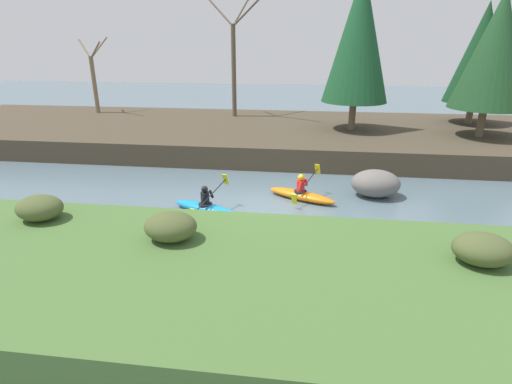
# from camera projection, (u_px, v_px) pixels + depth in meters

# --- Properties ---
(ground_plane) EXTENTS (90.00, 90.00, 0.00)m
(ground_plane) POSITION_uv_depth(u_px,v_px,m) (266.00, 211.00, 14.11)
(ground_plane) COLOR slate
(riverbank_near) EXTENTS (44.00, 6.14, 0.87)m
(riverbank_near) POSITION_uv_depth(u_px,v_px,m) (241.00, 284.00, 9.12)
(riverbank_near) COLOR #476B33
(riverbank_near) RESTS_ON ground
(riverbank_far) EXTENTS (44.00, 10.86, 1.09)m
(riverbank_far) POSITION_uv_depth(u_px,v_px,m) (284.00, 135.00, 23.17)
(riverbank_far) COLOR #473D2D
(riverbank_far) RESTS_ON ground
(conifer_tree_far_left) EXTENTS (3.46, 3.46, 8.04)m
(conifer_tree_far_left) POSITION_uv_depth(u_px,v_px,m) (359.00, 37.00, 20.34)
(conifer_tree_far_left) COLOR brown
(conifer_tree_far_left) RESTS_ON riverbank_far
(conifer_tree_left) EXTENTS (3.49, 3.49, 6.90)m
(conifer_tree_left) POSITION_uv_depth(u_px,v_px,m) (496.00, 50.00, 18.84)
(conifer_tree_left) COLOR brown
(conifer_tree_left) RESTS_ON riverbank_far
(conifer_tree_mid_left) EXTENTS (3.30, 3.30, 6.65)m
(conifer_tree_mid_left) POSITION_uv_depth(u_px,v_px,m) (481.00, 53.00, 22.30)
(conifer_tree_mid_left) COLOR #7A664C
(conifer_tree_mid_left) RESTS_ON riverbank_far
(bare_tree_upstream) EXTENTS (2.71, 2.68, 4.84)m
(bare_tree_upstream) POSITION_uv_depth(u_px,v_px,m) (94.00, 78.00, 26.46)
(bare_tree_upstream) COLOR #7A664C
(bare_tree_upstream) RESTS_ON riverbank_far
(bare_tree_mid_upstream) EXTENTS (4.06, 4.01, 7.40)m
(bare_tree_mid_upstream) POSITION_uv_depth(u_px,v_px,m) (234.00, 60.00, 24.77)
(bare_tree_mid_upstream) COLOR brown
(bare_tree_mid_upstream) RESTS_ON riverbank_far
(shrub_clump_nearest) EXTENTS (1.31, 1.09, 0.71)m
(shrub_clump_nearest) POSITION_uv_depth(u_px,v_px,m) (40.00, 208.00, 11.26)
(shrub_clump_nearest) COLOR #4C562D
(shrub_clump_nearest) RESTS_ON riverbank_near
(shrub_clump_second) EXTENTS (1.35, 1.12, 0.73)m
(shrub_clump_second) POSITION_uv_depth(u_px,v_px,m) (171.00, 226.00, 10.10)
(shrub_clump_second) COLOR #4C562D
(shrub_clump_second) RESTS_ON riverbank_near
(shrub_clump_third) EXTENTS (1.33, 1.10, 0.72)m
(shrub_clump_third) POSITION_uv_depth(u_px,v_px,m) (483.00, 249.00, 9.01)
(shrub_clump_third) COLOR #4C562D
(shrub_clump_third) RESTS_ON riverbank_near
(kayaker_lead) EXTENTS (2.70, 1.95, 1.20)m
(kayaker_lead) POSITION_uv_depth(u_px,v_px,m) (302.00, 194.00, 15.06)
(kayaker_lead) COLOR orange
(kayaker_lead) RESTS_ON ground
(kayaker_middle) EXTENTS (2.73, 1.98, 1.20)m
(kayaker_middle) POSITION_uv_depth(u_px,v_px,m) (207.00, 207.00, 13.87)
(kayaker_middle) COLOR #1993D6
(kayaker_middle) RESTS_ON ground
(boulder_midstream) EXTENTS (1.85, 1.45, 1.05)m
(boulder_midstream) POSITION_uv_depth(u_px,v_px,m) (376.00, 183.00, 15.31)
(boulder_midstream) COLOR slate
(boulder_midstream) RESTS_ON ground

